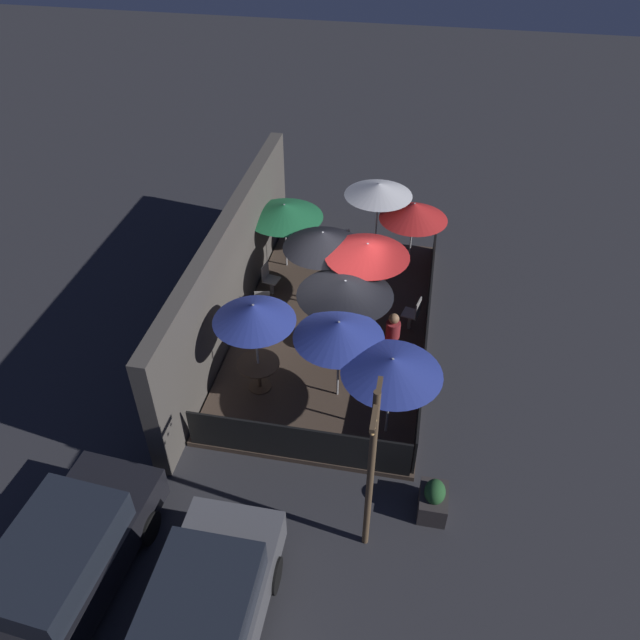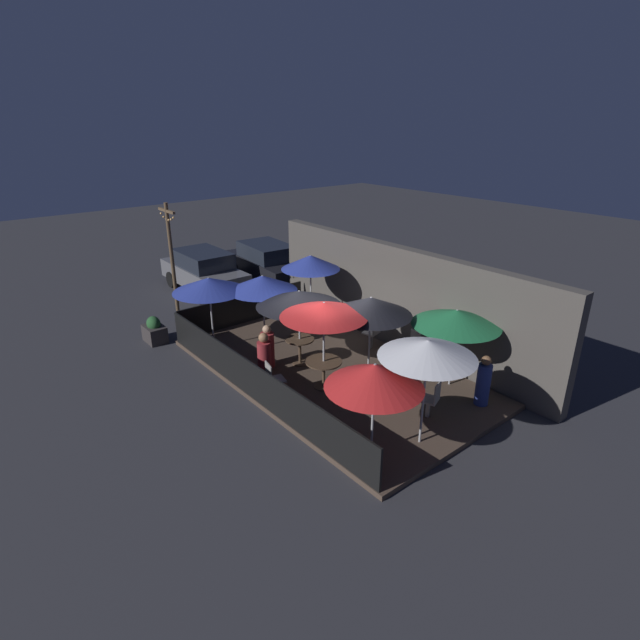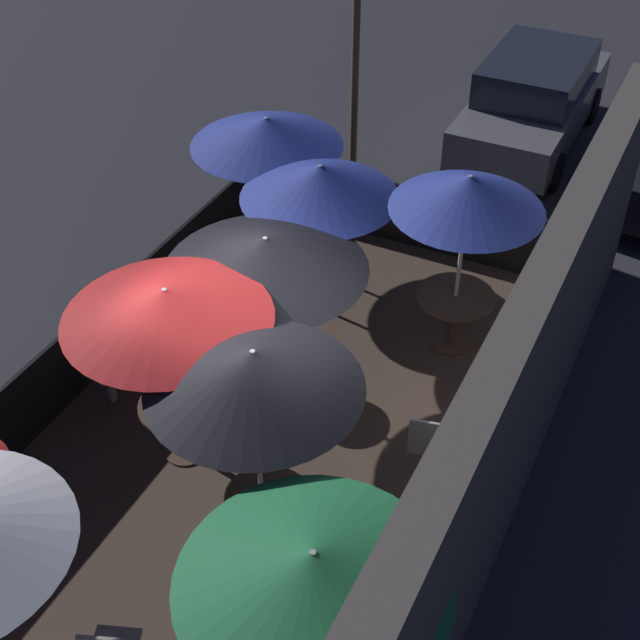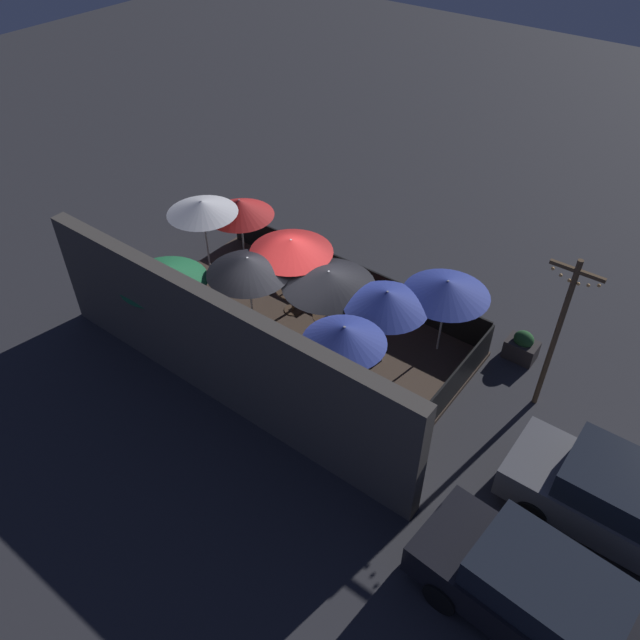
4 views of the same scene
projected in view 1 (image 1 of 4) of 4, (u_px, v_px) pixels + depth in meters
ground_plane at (333, 331)px, 16.30m from camera, size 60.00×60.00×0.00m
patio_deck at (333, 329)px, 16.27m from camera, size 8.68×4.84×0.12m
building_wall at (231, 272)px, 15.71m from camera, size 10.28×0.36×3.06m
fence_front at (427, 325)px, 15.58m from camera, size 8.48×0.05×0.95m
fence_side_left at (297, 444)px, 12.68m from camera, size 0.05×4.64×0.95m
patio_umbrella_0 at (345, 288)px, 14.38m from camera, size 2.28×2.28×2.11m
patio_umbrella_1 at (254, 313)px, 13.17m from camera, size 1.80×1.80×2.44m
patio_umbrella_2 at (367, 250)px, 15.29m from camera, size 2.12×2.12×2.26m
patio_umbrella_3 at (339, 330)px, 13.15m from camera, size 1.97×1.97×2.17m
patio_umbrella_4 at (323, 240)px, 15.80m from camera, size 2.07×2.07×2.22m
patio_umbrella_5 at (379, 189)px, 17.56m from camera, size 1.94×1.94×2.33m
patio_umbrella_6 at (392, 366)px, 12.32m from camera, size 2.06×2.06×2.14m
patio_umbrella_7 at (414, 211)px, 17.37m from camera, size 1.93×1.93×2.01m
patio_umbrella_8 at (285, 211)px, 17.28m from camera, size 2.16×2.16×2.02m
dining_table_0 at (344, 331)px, 15.22m from camera, size 0.79×0.79×0.74m
dining_table_1 at (259, 368)px, 14.19m from camera, size 0.98×0.98×0.76m
dining_table_2 at (365, 298)px, 16.24m from camera, size 0.91×0.91×0.72m
patio_chair_0 at (344, 244)px, 18.40m from camera, size 0.52×0.52×0.91m
patio_chair_1 at (263, 308)px, 16.03m from camera, size 0.48×0.48×0.95m
patio_chair_2 at (269, 278)px, 17.07m from camera, size 0.47×0.47×0.92m
patio_chair_3 at (413, 313)px, 15.85m from camera, size 0.48×0.48×0.96m
patron_0 at (392, 336)px, 15.09m from camera, size 0.46×0.46×1.25m
patron_1 at (373, 348)px, 14.82m from camera, size 0.42×0.42×1.20m
patron_2 at (300, 231)px, 18.84m from camera, size 0.38×0.38×1.25m
planter_box at (433, 499)px, 11.93m from camera, size 0.77×0.54×0.83m
light_post at (371, 467)px, 10.23m from camera, size 1.10×0.12×4.00m
parked_car_0 at (200, 631)px, 9.55m from camera, size 4.36×1.80×1.62m
parked_car_1 at (61, 569)px, 10.33m from camera, size 4.46×2.04×1.62m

